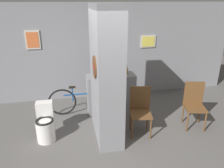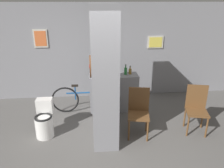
{
  "view_description": "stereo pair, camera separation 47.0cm",
  "coord_description": "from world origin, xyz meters",
  "px_view_note": "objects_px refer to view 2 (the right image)",
  "views": [
    {
      "loc": [
        -0.75,
        -3.27,
        2.65
      ],
      "look_at": [
        0.14,
        1.03,
        0.95
      ],
      "focal_mm": 35.0,
      "sensor_mm": 36.0,
      "label": 1
    },
    {
      "loc": [
        -0.28,
        -3.34,
        2.65
      ],
      "look_at": [
        0.14,
        1.03,
        0.95
      ],
      "focal_mm": 35.0,
      "sensor_mm": 36.0,
      "label": 2
    }
  ],
  "objects_px": {
    "chair_near_pillar": "(139,110)",
    "chair_by_doorway": "(196,107)",
    "bicycle": "(86,99)",
    "bottle_tall": "(126,71)",
    "toilet": "(44,121)"
  },
  "relations": [
    {
      "from": "chair_near_pillar",
      "to": "chair_by_doorway",
      "type": "bearing_deg",
      "value": 11.44
    },
    {
      "from": "chair_near_pillar",
      "to": "bicycle",
      "type": "relative_size",
      "value": 0.59
    },
    {
      "from": "chair_by_doorway",
      "to": "bicycle",
      "type": "distance_m",
      "value": 2.57
    },
    {
      "from": "chair_near_pillar",
      "to": "bottle_tall",
      "type": "height_order",
      "value": "bottle_tall"
    },
    {
      "from": "toilet",
      "to": "bottle_tall",
      "type": "height_order",
      "value": "bottle_tall"
    },
    {
      "from": "bicycle",
      "to": "bottle_tall",
      "type": "height_order",
      "value": "bottle_tall"
    },
    {
      "from": "toilet",
      "to": "bottle_tall",
      "type": "distance_m",
      "value": 2.21
    },
    {
      "from": "bicycle",
      "to": "chair_near_pillar",
      "type": "bearing_deg",
      "value": -45.11
    },
    {
      "from": "chair_near_pillar",
      "to": "bottle_tall",
      "type": "bearing_deg",
      "value": 105.32
    },
    {
      "from": "chair_by_doorway",
      "to": "bicycle",
      "type": "height_order",
      "value": "chair_by_doorway"
    },
    {
      "from": "chair_near_pillar",
      "to": "toilet",
      "type": "bearing_deg",
      "value": -173.5
    },
    {
      "from": "chair_near_pillar",
      "to": "bicycle",
      "type": "height_order",
      "value": "chair_near_pillar"
    },
    {
      "from": "toilet",
      "to": "chair_near_pillar",
      "type": "distance_m",
      "value": 1.95
    },
    {
      "from": "bottle_tall",
      "to": "bicycle",
      "type": "bearing_deg",
      "value": -176.19
    },
    {
      "from": "chair_by_doorway",
      "to": "bicycle",
      "type": "bearing_deg",
      "value": 168.64
    }
  ]
}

